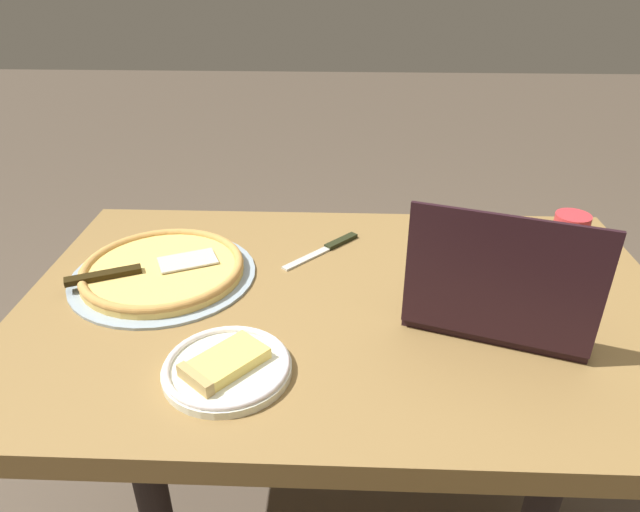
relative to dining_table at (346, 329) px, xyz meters
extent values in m
cube|color=olive|center=(0.00, 0.00, 0.05)|extent=(1.29, 0.82, 0.05)
cylinder|color=black|center=(-0.32, 0.32, -0.31)|extent=(0.05, 0.05, 0.68)
cylinder|color=black|center=(0.32, 0.32, -0.31)|extent=(0.05, 0.05, 0.68)
cube|color=black|center=(0.29, -0.03, 0.08)|extent=(0.37, 0.31, 0.02)
cube|color=black|center=(0.29, -0.03, 0.09)|extent=(0.31, 0.22, 0.00)
cube|color=black|center=(0.25, -0.14, 0.21)|extent=(0.31, 0.11, 0.23)
cube|color=#3D4A91|center=(0.25, -0.13, 0.21)|extent=(0.27, 0.09, 0.21)
cylinder|color=white|center=(-0.20, -0.23, 0.08)|extent=(0.21, 0.21, 0.01)
torus|color=white|center=(-0.20, -0.23, 0.09)|extent=(0.21, 0.21, 0.01)
cube|color=#EBCB5E|center=(-0.20, -0.23, 0.10)|extent=(0.14, 0.15, 0.02)
cube|color=tan|center=(-0.24, -0.27, 0.10)|extent=(0.07, 0.06, 0.03)
cylinder|color=#91A4AF|center=(-0.39, 0.07, 0.08)|extent=(0.39, 0.39, 0.01)
cylinder|color=#EDC461|center=(-0.39, 0.07, 0.09)|extent=(0.34, 0.34, 0.02)
torus|color=tan|center=(-0.39, 0.07, 0.10)|extent=(0.34, 0.34, 0.02)
cube|color=beige|center=(-0.34, 0.10, 0.10)|extent=(0.14, 0.11, 0.00)
cube|color=black|center=(-0.49, 0.03, 0.10)|extent=(0.15, 0.08, 0.01)
cube|color=beige|center=(-0.08, 0.17, 0.08)|extent=(0.13, 0.14, 0.00)
cube|color=black|center=(-0.01, 0.24, 0.08)|extent=(0.08, 0.08, 0.01)
cylinder|color=#CC3339|center=(0.51, 0.24, 0.11)|extent=(0.08, 0.08, 0.08)
cylinder|color=#512E19|center=(0.51, 0.24, 0.14)|extent=(0.07, 0.07, 0.00)
cylinder|color=#302220|center=(0.78, 0.56, -0.44)|extent=(0.03, 0.03, 0.43)
camera|label=1|loc=(-0.02, -0.94, 0.70)|focal=31.78mm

